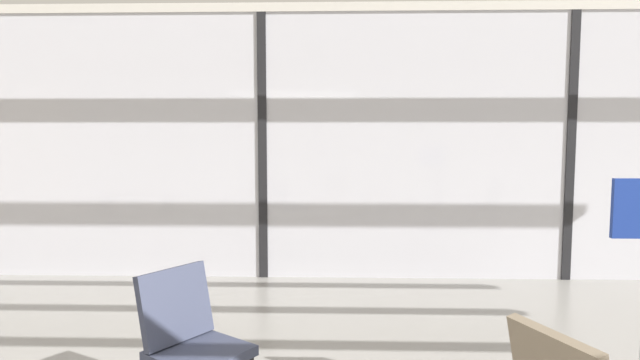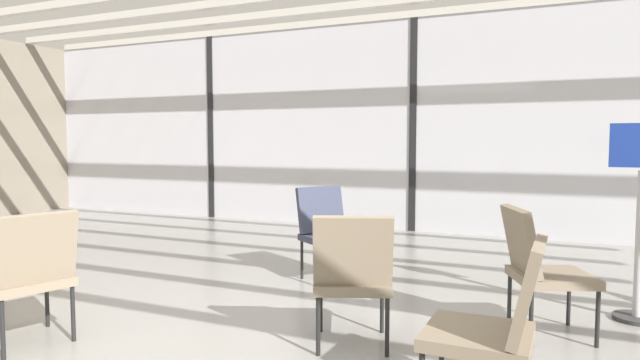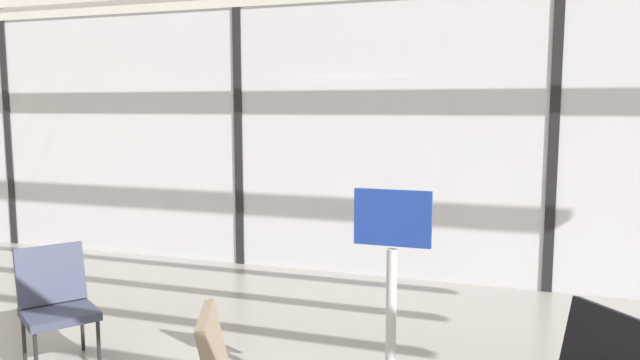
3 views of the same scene
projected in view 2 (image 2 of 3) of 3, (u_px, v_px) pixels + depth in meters
The scene contains 10 objects.
glass_curtain_wall at pixel (414, 126), 7.89m from camera, with size 14.00×0.08×3.05m, color silver.
window_mullion_0 at pixel (212, 128), 9.33m from camera, with size 0.10×0.12×3.05m, color black.
window_mullion_1 at pixel (414, 126), 7.89m from camera, with size 0.10×0.12×3.05m, color black.
parked_airplane at pixel (493, 105), 12.88m from camera, with size 12.14×4.26×4.26m.
lounge_chair_0 at pixel (498, 319), 2.52m from camera, with size 0.53×0.48×0.87m.
lounge_chair_1 at pixel (539, 263), 3.67m from camera, with size 0.67×0.65×0.87m.
lounge_chair_2 at pixel (327, 227), 5.18m from camera, with size 0.71×0.69×0.87m.
lounge_chair_3 at pixel (30, 270), 3.49m from camera, with size 0.65×0.62×0.87m.
lounge_chair_5 at pixel (352, 272), 3.43m from camera, with size 0.64×0.67×0.87m.
info_sign at pixel (640, 229), 3.97m from camera, with size 0.44×0.32×1.44m.
Camera 2 is at (2.04, -2.58, 1.32)m, focal length 30.78 mm.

